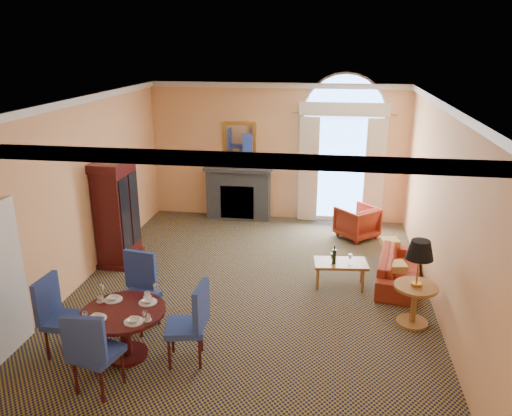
% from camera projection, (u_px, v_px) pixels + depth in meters
% --- Properties ---
extents(ground, '(7.50, 7.50, 0.00)m').
position_uv_depth(ground, '(252.00, 288.00, 8.69)').
color(ground, '#111137').
rests_on(ground, ground).
extents(room_envelope, '(6.04, 7.52, 3.45)m').
position_uv_depth(room_envelope, '(256.00, 138.00, 8.52)').
color(room_envelope, '#F9B677').
rests_on(room_envelope, ground).
extents(armoire, '(0.58, 1.02, 2.01)m').
position_uv_depth(armoire, '(117.00, 213.00, 9.49)').
color(armoire, '#340C0C').
rests_on(armoire, ground).
extents(dining_table, '(1.12, 1.12, 0.90)m').
position_uv_depth(dining_table, '(124.00, 322.00, 6.63)').
color(dining_table, '#340C0C').
rests_on(dining_table, ground).
extents(dining_chair_north, '(0.65, 0.65, 1.13)m').
position_uv_depth(dining_chair_north, '(140.00, 285.00, 7.40)').
color(dining_chair_north, navy).
rests_on(dining_chair_north, ground).
extents(dining_chair_south, '(0.61, 0.61, 1.13)m').
position_uv_depth(dining_chair_south, '(91.00, 348.00, 5.87)').
color(dining_chair_south, navy).
rests_on(dining_chair_south, ground).
extents(dining_chair_east, '(0.59, 0.59, 1.13)m').
position_uv_depth(dining_chair_east, '(193.00, 318.00, 6.50)').
color(dining_chair_east, navy).
rests_on(dining_chair_east, ground).
extents(dining_chair_west, '(0.53, 0.52, 1.13)m').
position_uv_depth(dining_chair_west, '(57.00, 311.00, 6.68)').
color(dining_chair_west, navy).
rests_on(dining_chair_west, ground).
extents(sofa, '(0.98, 1.86, 0.52)m').
position_uv_depth(sofa, '(399.00, 269.00, 8.79)').
color(sofa, maroon).
rests_on(sofa, ground).
extents(armchair, '(1.07, 1.07, 0.70)m').
position_uv_depth(armchair, '(357.00, 222.00, 10.83)').
color(armchair, maroon).
rests_on(armchair, ground).
extents(coffee_table, '(0.96, 0.60, 0.79)m').
position_uv_depth(coffee_table, '(340.00, 264.00, 8.61)').
color(coffee_table, '#A16930').
rests_on(coffee_table, ground).
extents(side_table, '(0.64, 0.64, 1.33)m').
position_uv_depth(side_table, '(418.00, 272.00, 7.31)').
color(side_table, '#A16930').
rests_on(side_table, ground).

